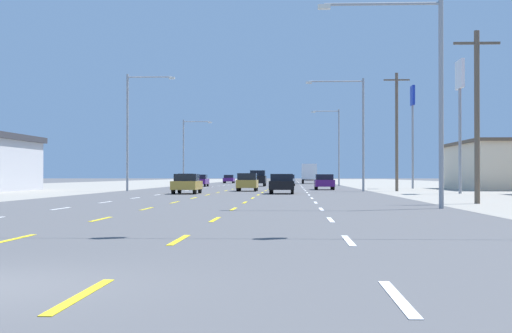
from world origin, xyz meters
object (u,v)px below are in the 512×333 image
streetlight_right_row_2 (336,142)px  pole_sign_right_row_2 (413,112)px  sedan_far_left_farther (200,180)px  streetlight_left_row_1 (132,123)px  sedan_inner_left_nearest (187,184)px  box_truck_far_right_distant_b (309,173)px  sedan_far_left_distant_c (229,179)px  suv_center_turn_farthest (258,178)px  sedan_inner_right_near (282,183)px  pole_sign_right_row_1 (460,91)px  streetlight_right_row_1 (357,125)px  sedan_inner_right_distant_a (288,180)px  hatchback_center_turn_mid (247,182)px  hatchback_far_left_far (187,181)px  streetlight_right_row_0 (425,82)px  streetlight_left_row_2 (187,147)px  sedan_far_right_midfar (324,182)px

streetlight_right_row_2 → pole_sign_right_row_2: bearing=-72.2°
sedan_far_left_farther → streetlight_left_row_1: (-2.68, -26.97, 5.09)m
sedan_inner_left_nearest → streetlight_right_row_2: 46.88m
box_truck_far_right_distant_b → sedan_far_left_distant_c: bearing=153.4°
suv_center_turn_farthest → sedan_far_left_distant_c: suv_center_turn_farthest is taller
sedan_inner_right_near → pole_sign_right_row_2: size_ratio=0.43×
sedan_inner_left_nearest → streetlight_right_row_2: (13.45, 44.63, 4.95)m
sedan_far_left_distant_c → pole_sign_right_row_1: 81.36m
sedan_inner_left_nearest → box_truck_far_right_distant_b: bearing=81.7°
streetlight_right_row_1 → streetlight_right_row_2: bearing=89.6°
sedan_far_left_distant_c → sedan_inner_right_distant_a: bearing=-72.8°
sedan_inner_right_distant_a → streetlight_left_row_1: (-13.31, -35.07, 5.09)m
sedan_inner_left_nearest → pole_sign_right_row_1: (20.10, 1.23, 6.86)m
hatchback_center_turn_mid → hatchback_far_left_far: same height
streetlight_right_row_0 → streetlight_right_row_2: bearing=89.8°
hatchback_center_turn_mid → streetlight_left_row_1: 11.19m
sedan_inner_left_nearest → streetlight_right_row_0: bearing=-62.2°
streetlight_right_row_1 → hatchback_far_left_far: bearing=140.4°
hatchback_far_left_far → streetlight_right_row_2: size_ratio=0.39×
sedan_inner_right_near → sedan_far_left_farther: same height
sedan_inner_left_nearest → suv_center_turn_farthest: 40.53m
streetlight_left_row_2 → streetlight_right_row_2: streetlight_right_row_2 is taller
sedan_far_left_farther → box_truck_far_right_distant_b: box_truck_far_right_distant_b is taller
sedan_far_right_midfar → pole_sign_right_row_1: size_ratio=0.46×
sedan_inner_right_near → pole_sign_right_row_1: size_ratio=0.46×
sedan_inner_left_nearest → sedan_inner_right_distant_a: size_ratio=1.00×
box_truck_far_right_distant_b → streetlight_left_row_1: (-16.60, -62.08, 4.01)m
pole_sign_right_row_1 → streetlight_right_row_2: streetlight_right_row_2 is taller
suv_center_turn_farthest → sedan_inner_right_distant_a: size_ratio=1.09×
suv_center_turn_farthest → sedan_far_left_farther: bearing=-152.5°
sedan_inner_left_nearest → box_truck_far_right_distant_b: box_truck_far_right_distant_b is taller
sedan_far_left_distant_c → pole_sign_right_row_1: bearing=-73.2°
streetlight_left_row_2 → streetlight_right_row_1: bearing=-60.9°
hatchback_center_turn_mid → sedan_inner_right_distant_a: 35.17m
pole_sign_right_row_1 → streetlight_right_row_1: 11.19m
hatchback_center_turn_mid → streetlight_right_row_0: (9.28, -34.84, 4.38)m
sedan_far_right_midfar → streetlight_right_row_2: size_ratio=0.45×
hatchback_center_turn_mid → streetlight_right_row_0: 36.32m
streetlight_left_row_2 → sedan_far_left_farther: bearing=-71.0°
sedan_inner_right_distant_a → streetlight_left_row_2: bearing=-178.8°
sedan_inner_right_distant_a → box_truck_far_right_distant_b: bearing=83.1°
hatchback_center_turn_mid → sedan_far_right_midfar: (6.87, 6.78, -0.03)m
suv_center_turn_farthest → pole_sign_right_row_2: (16.67, -16.50, 6.83)m
sedan_far_right_midfar → sedan_far_left_distant_c: (-14.07, 62.16, 0.00)m
pole_sign_right_row_1 → streetlight_right_row_0: (-6.96, -26.17, -2.46)m
streetlight_right_row_2 → sedan_inner_right_distant_a: bearing=177.4°
sedan_inner_left_nearest → sedan_inner_right_near: 6.98m
suv_center_turn_farthest → sedan_inner_right_distant_a: 5.90m
box_truck_far_right_distant_b → streetlight_right_row_0: (2.65, -96.86, 3.32)m
box_truck_far_right_distant_b → streetlight_right_row_1: size_ratio=0.75×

